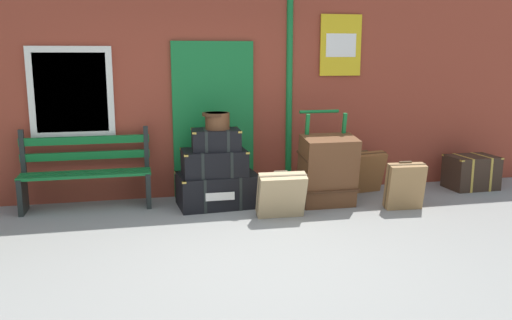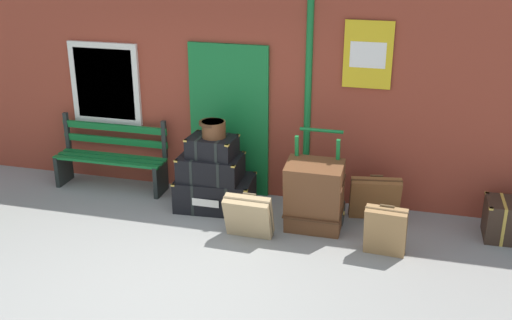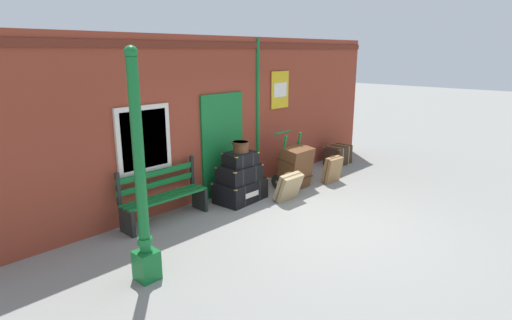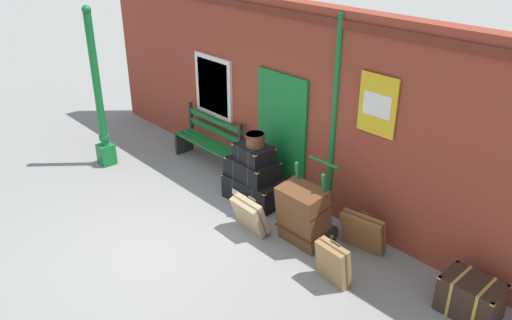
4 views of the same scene
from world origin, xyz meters
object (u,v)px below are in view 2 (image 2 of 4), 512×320
Objects in this scene: steamer_trunk_base at (215,193)px; steamer_trunk_top at (212,147)px; round_hatbox at (213,128)px; suitcase_beige at (249,216)px; platform_bench at (112,158)px; steamer_trunk_middle at (211,167)px; suitcase_oxblood at (375,198)px; suitcase_cream at (385,231)px; large_brown_trunk at (314,196)px; porters_trolley at (316,204)px.

steamer_trunk_top is at bearing -121.39° from steamer_trunk_base.
suitcase_beige is (0.65, -0.69, -0.84)m from round_hatbox.
steamer_trunk_middle is (1.59, -0.30, 0.14)m from platform_bench.
suitcase_oxblood is (2.10, 0.20, -0.57)m from steamer_trunk_top.
suitcase_cream reaches higher than suitcase_oxblood.
suitcase_beige reaches higher than steamer_trunk_base.
round_hatbox is at bearing 167.58° from large_brown_trunk.
round_hatbox reaches higher than porters_trolley.
suitcase_cream is at bearing -16.05° from steamer_trunk_middle.
large_brown_trunk is 0.87m from suitcase_oxblood.
suitcase_oxblood is at bearing 102.34° from suitcase_cream.
platform_bench is at bearing 178.41° from suitcase_oxblood.
large_brown_trunk is 0.84m from suitcase_beige.
large_brown_trunk is at bearing -144.99° from suitcase_oxblood.
suitcase_cream is (2.29, -0.67, -0.57)m from steamer_trunk_top.
steamer_trunk_base is 1.29× the size of steamer_trunk_middle.
steamer_trunk_top reaches higher than steamer_trunk_base.
steamer_trunk_base is at bearing 102.82° from round_hatbox.
round_hatbox is (0.02, 0.01, 0.25)m from steamer_trunk_top.
steamer_trunk_base is at bearing -9.56° from platform_bench.
platform_bench is 4.02m from suitcase_cream.
porters_trolley is at bearing -5.43° from round_hatbox.
steamer_trunk_middle is 1.32× the size of suitcase_cream.
large_brown_trunk is 1.39× the size of suitcase_oxblood.
platform_bench is at bearing 172.04° from porters_trolley.
steamer_trunk_middle is 2.39× the size of round_hatbox.
steamer_trunk_top reaches higher than steamer_trunk_middle.
steamer_trunk_middle is at bearing -174.62° from suitcase_oxblood.
round_hatbox is 1.62m from porters_trolley.
large_brown_trunk is at bearing -11.54° from steamer_trunk_middle.
porters_trolley reaches higher than platform_bench.
large_brown_trunk is (1.42, -0.29, -0.12)m from steamer_trunk_middle.
suitcase_oxblood reaches higher than steamer_trunk_base.
steamer_trunk_base is at bearing 163.01° from suitcase_cream.
steamer_trunk_base is 0.66m from steamer_trunk_top.
large_brown_trunk is (1.40, -0.29, -0.41)m from steamer_trunk_top.
suitcase_beige is (0.70, -0.68, -0.30)m from steamer_trunk_middle.
suitcase_beige is at bearing -151.78° from large_brown_trunk.
round_hatbox is 0.59× the size of suitcase_beige.
large_brown_trunk reaches higher than steamer_trunk_base.
suitcase_cream is (1.61, 0.01, 0.02)m from suitcase_beige.
steamer_trunk_top is at bearing 168.15° from large_brown_trunk.
steamer_trunk_middle reaches higher than suitcase_beige.
steamer_trunk_middle is at bearing 168.46° from large_brown_trunk.
platform_bench is 2.39× the size of suitcase_oxblood.
round_hatbox is 0.55× the size of suitcase_cream.
steamer_trunk_base is at bearing 173.95° from porters_trolley.
round_hatbox is (1.64, -0.29, 0.68)m from platform_bench.
porters_trolley is 1.30× the size of large_brown_trunk.
porters_trolley is (1.38, -0.13, -0.85)m from round_hatbox.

